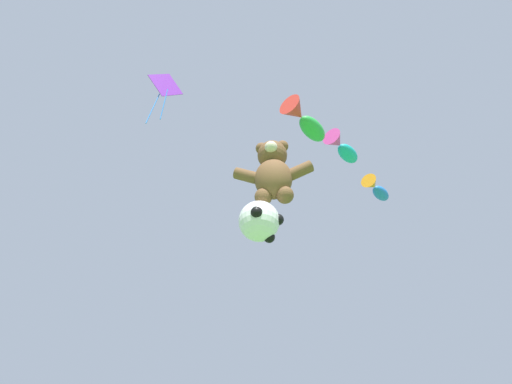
{
  "coord_description": "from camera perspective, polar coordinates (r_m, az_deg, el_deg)",
  "views": [
    {
      "loc": [
        0.8,
        -2.44,
        0.98
      ],
      "look_at": [
        -0.09,
        4.03,
        6.5
      ],
      "focal_mm": 24.0,
      "sensor_mm": 36.0,
      "label": 1
    }
  ],
  "objects": [
    {
      "name": "fish_kite_cobalt",
      "position": [
        14.47,
        19.41,
        0.52
      ],
      "size": [
        1.33,
        1.6,
        0.62
      ],
      "color": "blue"
    },
    {
      "name": "diamond_kite",
      "position": [
        13.28,
        -14.97,
        16.46
      ],
      "size": [
        1.03,
        0.96,
        3.08
      ],
      "color": "purple"
    },
    {
      "name": "fish_kite_emerald",
      "position": [
        11.85,
        8.03,
        11.76
      ],
      "size": [
        1.67,
        2.05,
        0.79
      ],
      "color": "green"
    },
    {
      "name": "fish_kite_teal",
      "position": [
        13.41,
        14.12,
        7.21
      ],
      "size": [
        1.5,
        1.79,
        0.72
      ],
      "color": "#19ADB2"
    },
    {
      "name": "soccer_ball_kite",
      "position": [
        8.09,
        0.6,
        -4.89
      ],
      "size": [
        1.08,
        1.07,
        0.99
      ],
      "color": "white"
    },
    {
      "name": "teddy_bear_kite",
      "position": [
        9.15,
        2.85,
        3.5
      ],
      "size": [
        2.16,
        0.95,
        2.19
      ],
      "color": "brown"
    }
  ]
}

